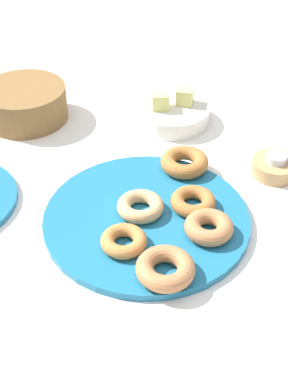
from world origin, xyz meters
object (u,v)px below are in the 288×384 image
object	(u,v)px
donut_1	(209,227)
donut_4	(193,202)
basket	(25,103)
donut_3	(140,206)
donut_plate	(146,219)
fruit_bowl	(173,114)
donut_2	(124,241)
candle_holder	(275,167)
donut_5	(165,268)
melon_chunk_left	(160,101)
melon_chunk_right	(185,96)
tealight	(276,158)
donut_0	(184,162)

from	to	relation	value
donut_1	donut_4	distance (m)	0.07
basket	donut_3	bearing A→B (deg)	-61.00
donut_plate	fruit_bowl	bearing A→B (deg)	71.73
donut_2	candle_holder	xyz separation A→B (m)	(0.32, 0.18, -0.01)
donut_3	candle_holder	world-z (taller)	donut_3
donut_2	donut_plate	bearing A→B (deg)	55.39
fruit_bowl	donut_5	bearing A→B (deg)	-101.95
donut_3	donut_4	xyz separation A→B (m)	(0.09, -0.00, 0.00)
fruit_bowl	melon_chunk_left	distance (m)	0.05
donut_plate	donut_1	xyz separation A→B (m)	(0.10, -0.06, 0.02)
donut_1	candle_holder	world-z (taller)	donut_1
donut_4	candle_holder	world-z (taller)	donut_4
basket	melon_chunk_right	distance (m)	0.36
donut_plate	donut_5	xyz separation A→B (m)	(0.01, -0.14, 0.02)
tealight	basket	bearing A→B (deg)	149.87
donut_5	candle_holder	bearing A→B (deg)	43.39
basket	donut_plate	bearing A→B (deg)	-60.78
donut_4	candle_holder	distance (m)	0.21
donut_2	fruit_bowl	size ratio (longest dim) A/B	0.47
donut_plate	donut_4	world-z (taller)	donut_4
donut_plate	tealight	world-z (taller)	tealight
donut_3	tealight	size ratio (longest dim) A/B	2.05
donut_plate	donut_2	distance (m)	0.09
melon_chunk_left	basket	bearing A→B (deg)	167.88
donut_2	melon_chunk_left	distance (m)	0.42
fruit_bowl	donut_plate	bearing A→B (deg)	-108.27
donut_4	melon_chunk_left	size ratio (longest dim) A/B	2.25
donut_plate	melon_chunk_left	world-z (taller)	melon_chunk_left
donut_0	fruit_bowl	size ratio (longest dim) A/B	0.58
donut_1	donut_4	bearing A→B (deg)	99.06
candle_holder	basket	bearing A→B (deg)	149.87
donut_plate	tealight	size ratio (longest dim) A/B	9.00
donut_5	candle_holder	world-z (taller)	donut_5
donut_4	donut_5	world-z (taller)	donut_5
donut_plate	donut_4	xyz separation A→B (m)	(0.09, 0.01, 0.02)
donut_5	basket	size ratio (longest dim) A/B	0.50
donut_2	donut_3	xyz separation A→B (m)	(0.04, 0.08, 0.00)
donut_1	donut_5	distance (m)	0.12
donut_0	fruit_bowl	distance (m)	0.20
donut_2	candle_holder	bearing A→B (deg)	28.80
donut_4	candle_holder	xyz separation A→B (m)	(0.18, 0.09, -0.01)
donut_4	fruit_bowl	world-z (taller)	same
donut_0	donut_2	xyz separation A→B (m)	(-0.14, -0.20, -0.00)
melon_chunk_right	donut_3	bearing A→B (deg)	-114.07
donut_4	basket	size ratio (longest dim) A/B	0.43
donut_4	tealight	bearing A→B (deg)	26.79
donut_2	candle_holder	distance (m)	0.36
donut_plate	tealight	bearing A→B (deg)	21.31
donut_2	donut_5	xyz separation A→B (m)	(0.06, -0.07, 0.00)
donut_0	tealight	bearing A→B (deg)	-7.73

